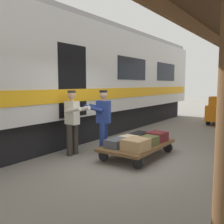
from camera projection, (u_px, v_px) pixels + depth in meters
ground_plane at (134, 161)px, 6.07m from camera, size 60.00×60.00×0.00m
train_car at (38, 78)px, 7.82m from camera, size 3.02×18.73×4.00m
luggage_cart at (138, 145)px, 6.46m from camera, size 1.22×2.10×0.34m
suitcase_black_hardshell at (139, 136)px, 7.07m from camera, size 0.40×0.65×0.17m
suitcase_cream_canvas at (129, 139)px, 6.60m from camera, size 0.53×0.53×0.16m
suitcase_olive_duffel at (147, 141)px, 6.29m from camera, size 0.43×0.65×0.21m
suitcase_slate_roller at (117, 143)px, 6.13m from camera, size 0.42×0.58×0.20m
suitcase_tan_vintage at (136, 145)px, 5.82m from camera, size 0.54×0.58×0.26m
suitcase_maroon_trunk at (157, 136)px, 6.76m from camera, size 0.51×0.54×0.24m
porter_in_overalls at (103, 119)px, 6.80m from camera, size 0.73×0.56×1.70m
porter_by_door at (73, 120)px, 6.54m from camera, size 0.69×0.46×1.70m
baggage_tug at (222, 111)px, 11.56m from camera, size 1.12×1.71×1.30m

